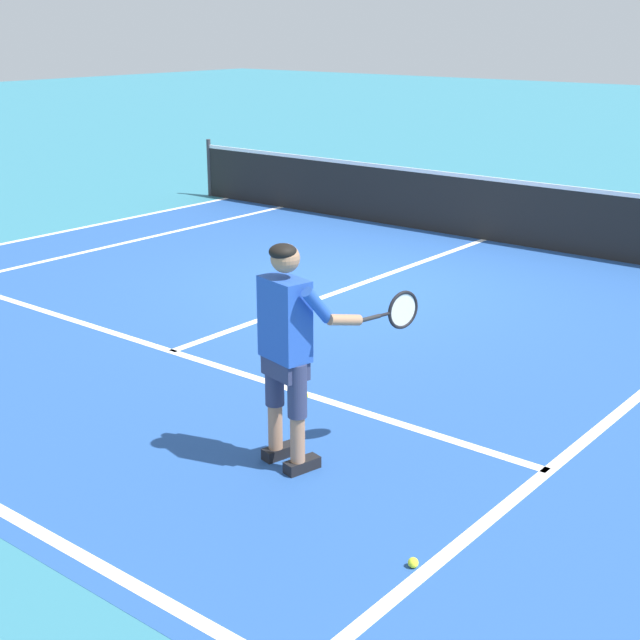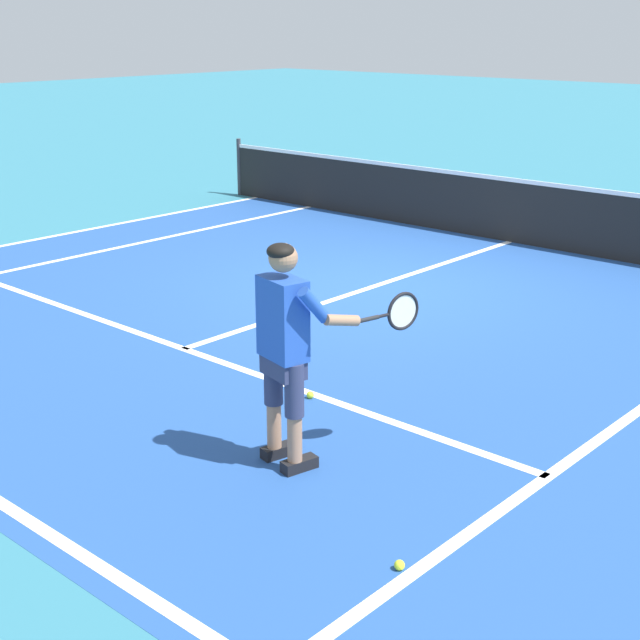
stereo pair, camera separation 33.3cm
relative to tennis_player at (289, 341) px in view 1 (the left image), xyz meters
name	(u,v)px [view 1 (the left image)]	position (x,y,z in m)	size (l,w,h in m)	color
ground_plane	(353,287)	(-2.55, 4.18, -0.99)	(80.00, 80.00, 0.00)	teal
court_inner_surface	(285,311)	(-2.55, 2.88, -0.99)	(10.98, 9.69, 0.00)	#234C93
line_service	(172,351)	(-2.55, 1.12, -0.99)	(8.23, 0.10, 0.01)	white
line_centre_service	(360,284)	(-2.55, 4.32, -0.99)	(0.10, 6.40, 0.01)	white
line_singles_left	(67,256)	(-6.67, 2.88, -0.99)	(0.10, 9.29, 0.01)	white
line_singles_right	(636,399)	(1.56, 2.88, -0.99)	(0.10, 9.29, 0.01)	white
line_doubles_left	(12,242)	(-8.04, 2.88, -0.99)	(0.10, 9.29, 0.01)	white
tennis_net	(486,208)	(-2.55, 7.52, -0.49)	(11.96, 0.08, 1.07)	#333338
tennis_player	(289,341)	(0.00, 0.00, 0.00)	(0.83, 1.06, 1.71)	black
tennis_ball_near_feet	(305,395)	(-0.73, 1.04, -0.96)	(0.07, 0.07, 0.07)	#CCE02D
tennis_ball_by_baseline	(413,563)	(1.48, -0.56, -0.96)	(0.07, 0.07, 0.07)	#CCE02D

